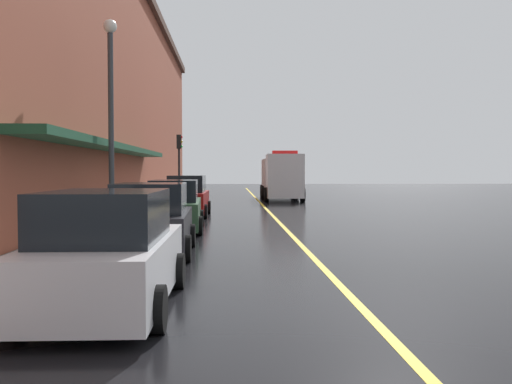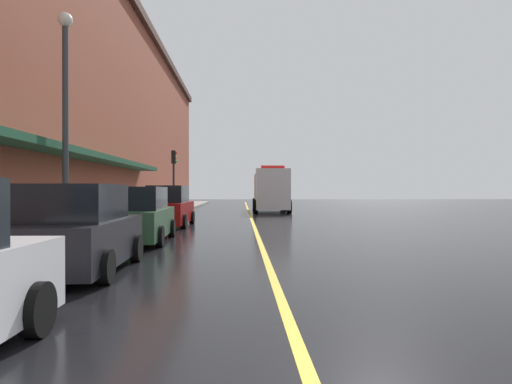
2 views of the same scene
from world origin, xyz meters
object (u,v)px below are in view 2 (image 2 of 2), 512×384
at_px(parked_car_2, 139,216).
at_px(street_lamp_left, 65,101).
at_px(parked_car_3, 169,207).
at_px(parking_meter_0, 113,207).
at_px(parking_meter_2, 91,210).
at_px(box_truck, 270,191).
at_px(parked_car_1, 76,231).
at_px(traffic_light_near, 174,169).
at_px(parking_meter_1, 108,208).

bearing_deg(parked_car_2, street_lamp_left, 116.31).
height_order(parked_car_3, parking_meter_0, parked_car_3).
distance_m(parked_car_2, parked_car_3, 6.48).
relative_size(parked_car_2, parking_meter_2, 3.72).
xyz_separation_m(parked_car_3, box_truck, (5.72, 14.63, 0.77)).
bearing_deg(parked_car_1, traffic_light_near, 1.87).
distance_m(parking_meter_0, street_lamp_left, 4.47).
distance_m(box_truck, street_lamp_left, 23.63).
relative_size(parked_car_1, parking_meter_2, 3.24).
distance_m(parked_car_2, parking_meter_1, 1.93).
bearing_deg(parking_meter_1, parking_meter_0, 90.00).
height_order(parked_car_1, parking_meter_2, parked_car_1).
xyz_separation_m(parked_car_3, street_lamp_left, (-1.95, -7.54, 3.52)).
distance_m(box_truck, parking_meter_1, 21.02).
bearing_deg(parked_car_1, parking_meter_2, 13.39).
xyz_separation_m(parked_car_2, parked_car_3, (-0.03, 6.48, 0.04)).
distance_m(parked_car_2, street_lamp_left, 4.21).
height_order(parked_car_1, parking_meter_0, parked_car_1).
distance_m(parked_car_1, box_truck, 27.29).
relative_size(parking_meter_0, parking_meter_1, 1.00).
bearing_deg(parking_meter_0, parked_car_2, -53.38).
bearing_deg(parked_car_2, parking_meter_1, 44.17).
bearing_deg(traffic_light_near, parked_car_2, -85.50).
relative_size(box_truck, parking_meter_0, 6.90).
relative_size(parked_car_2, parking_meter_1, 3.72).
relative_size(parked_car_1, parked_car_2, 0.87).
xyz_separation_m(parking_meter_1, traffic_light_near, (0.06, 15.39, 2.10)).
height_order(box_truck, traffic_light_near, traffic_light_near).
bearing_deg(parked_car_3, parked_car_1, -179.22).
xyz_separation_m(parking_meter_0, traffic_light_near, (0.06, 14.87, 2.10)).
bearing_deg(street_lamp_left, traffic_light_near, 87.87).
height_order(parking_meter_2, traffic_light_near, traffic_light_near).
xyz_separation_m(street_lamp_left, traffic_light_near, (0.66, 17.78, -1.24)).
relative_size(parked_car_2, traffic_light_near, 1.15).
height_order(box_truck, parking_meter_0, box_truck).
bearing_deg(traffic_light_near, box_truck, 32.06).
distance_m(parking_meter_0, parking_meter_1, 0.53).
distance_m(parked_car_1, parking_meter_0, 7.53).
bearing_deg(traffic_light_near, parking_meter_1, -90.23).
xyz_separation_m(parking_meter_0, street_lamp_left, (-0.60, -2.92, 3.34)).
distance_m(street_lamp_left, traffic_light_near, 17.84).
distance_m(box_truck, traffic_light_near, 8.41).
relative_size(parked_car_3, traffic_light_near, 1.11).
distance_m(parked_car_3, parking_meter_0, 4.82).
bearing_deg(parking_meter_2, street_lamp_left, -138.64).
xyz_separation_m(parked_car_2, street_lamp_left, (-1.98, -1.06, 3.56)).
distance_m(parked_car_1, parking_meter_1, 7.01).
bearing_deg(parked_car_2, traffic_light_near, 2.62).
bearing_deg(parked_car_3, parking_meter_1, 166.23).
relative_size(parked_car_3, parking_meter_1, 3.58).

